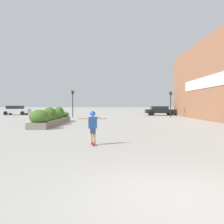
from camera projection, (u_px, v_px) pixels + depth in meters
ground_plane at (179, 197)px, 4.55m from camera, size 300.00×300.00×0.00m
planter_box at (53, 118)px, 21.16m from camera, size 1.52×9.53×1.48m
skateboard at (93, 144)px, 10.34m from camera, size 0.31×0.64×0.09m
skateboarder at (93, 124)px, 10.31m from camera, size 1.23×0.38×1.33m
car_leftmost at (17, 110)px, 40.28m from camera, size 4.30×2.04×1.49m
car_center_right at (161, 110)px, 38.75m from camera, size 4.68×2.01×1.42m
traffic_light_left at (73, 99)px, 32.68m from camera, size 0.28×0.30×3.52m
traffic_light_right at (171, 100)px, 32.49m from camera, size 0.28×0.30×3.38m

